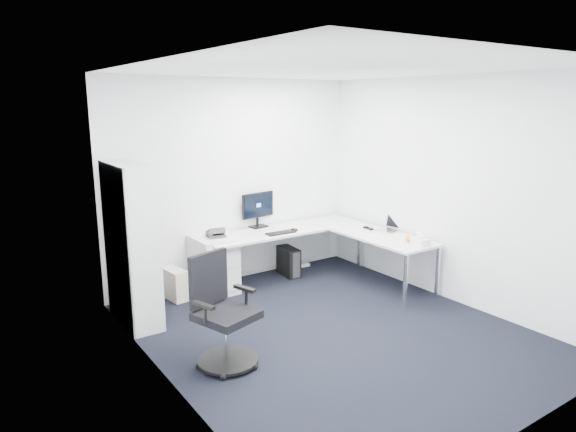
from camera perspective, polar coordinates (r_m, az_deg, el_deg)
ground at (r=5.61m, az=4.93°, el=-12.68°), size 4.20×4.20×0.00m
ceiling at (r=5.09m, az=5.52°, el=16.05°), size 4.20×4.20×0.00m
wall_back at (r=6.90m, az=-5.98°, el=3.83°), size 3.60×0.02×2.70m
wall_front at (r=3.85m, az=25.56°, el=-4.26°), size 3.60×0.02×2.70m
wall_left at (r=4.29m, az=-13.69°, el=-1.76°), size 0.02×4.20×2.70m
wall_right at (r=6.46m, az=17.63°, el=2.73°), size 0.02×4.20×2.70m
l_desk at (r=6.83m, az=1.11°, el=-4.84°), size 2.37×1.33×0.69m
drawer_pedestal at (r=6.65m, az=-8.25°, el=-5.34°), size 0.47×0.58×0.72m
bookshelf at (r=5.79m, az=-17.00°, el=-3.04°), size 0.34×0.88×1.77m
task_chair at (r=4.77m, az=-6.82°, el=-10.56°), size 0.73×0.73×1.04m
black_pc_tower at (r=7.23m, az=0.07°, el=-5.06°), size 0.22×0.42×0.40m
beige_pc_tower at (r=6.54m, az=-12.50°, el=-7.38°), size 0.23×0.42×0.38m
power_strip at (r=7.61m, az=1.18°, el=-5.59°), size 0.36×0.10×0.04m
monitor at (r=7.07m, az=-3.32°, el=0.72°), size 0.54×0.23×0.50m
black_keyboard at (r=6.76m, az=-0.82°, el=-1.88°), size 0.41×0.15×0.02m
mouse at (r=6.90m, az=0.71°, el=-1.54°), size 0.06×0.09×0.03m
desk_phone at (r=6.55m, az=-8.04°, el=-1.91°), size 0.24×0.24×0.15m
laptop at (r=6.99m, az=11.01°, el=-0.80°), size 0.35×0.35×0.22m
white_keyboard at (r=6.66m, az=9.88°, el=-2.32°), size 0.12×0.38×0.01m
headphones at (r=7.09m, az=8.92°, el=-1.27°), size 0.12×0.18×0.04m
orange_fruit at (r=6.53m, az=13.24°, el=-2.44°), size 0.09×0.09×0.09m
tissue_box at (r=6.43m, az=14.46°, el=-2.75°), size 0.18×0.27×0.09m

